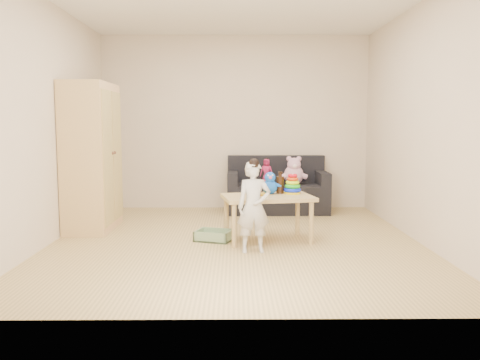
{
  "coord_description": "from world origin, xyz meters",
  "views": [
    {
      "loc": [
        -0.01,
        -5.48,
        1.29
      ],
      "look_at": [
        0.05,
        0.25,
        0.65
      ],
      "focal_mm": 38.0,
      "sensor_mm": 36.0,
      "label": 1
    }
  ],
  "objects_px": {
    "wardrobe": "(92,157)",
    "toddler": "(254,208)",
    "play_table": "(268,218)",
    "sofa": "(277,198)"
  },
  "relations": [
    {
      "from": "play_table",
      "to": "wardrobe",
      "type": "bearing_deg",
      "value": 162.31
    },
    {
      "from": "play_table",
      "to": "sofa",
      "type": "bearing_deg",
      "value": 81.97
    },
    {
      "from": "wardrobe",
      "to": "sofa",
      "type": "xyz_separation_m",
      "value": [
        2.36,
        1.18,
        -0.68
      ]
    },
    {
      "from": "wardrobe",
      "to": "toddler",
      "type": "distance_m",
      "value": 2.29
    },
    {
      "from": "wardrobe",
      "to": "sofa",
      "type": "bearing_deg",
      "value": 26.65
    },
    {
      "from": "play_table",
      "to": "toddler",
      "type": "relative_size",
      "value": 1.07
    },
    {
      "from": "sofa",
      "to": "play_table",
      "type": "bearing_deg",
      "value": -98.1
    },
    {
      "from": "wardrobe",
      "to": "toddler",
      "type": "bearing_deg",
      "value": -30.93
    },
    {
      "from": "wardrobe",
      "to": "play_table",
      "type": "xyz_separation_m",
      "value": [
        2.1,
        -0.67,
        -0.63
      ]
    },
    {
      "from": "play_table",
      "to": "toddler",
      "type": "xyz_separation_m",
      "value": [
        -0.17,
        -0.49,
        0.2
      ]
    }
  ]
}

